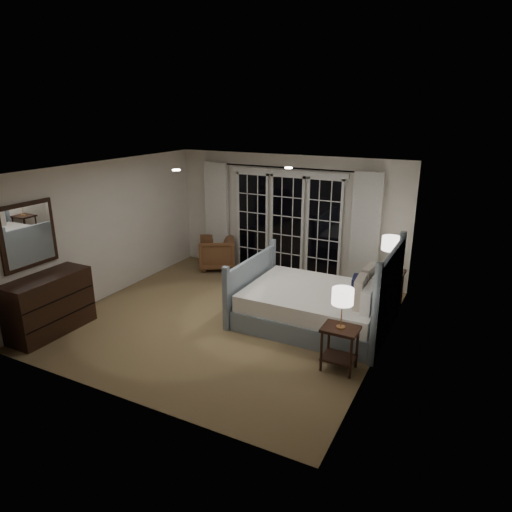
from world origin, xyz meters
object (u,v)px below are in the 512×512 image
at_px(bed, 318,305).
at_px(armchair, 217,253).
at_px(nightstand_right, 387,284).
at_px(dresser, 49,304).
at_px(lamp_left, 343,297).
at_px(lamp_right, 391,244).
at_px(nightstand_left, 340,342).

bearing_deg(bed, armchair, 151.16).
relative_size(nightstand_right, dresser, 0.53).
xyz_separation_m(nightstand_right, lamp_left, (-0.14, -2.30, 0.60)).
xyz_separation_m(bed, lamp_right, (0.86, 1.15, 0.84)).
xyz_separation_m(lamp_right, armchair, (-3.78, 0.46, -0.84)).
height_order(nightstand_right, lamp_left, lamp_left).
xyz_separation_m(nightstand_left, lamp_left, (0.00, -0.00, 0.65)).
bearing_deg(dresser, lamp_left, 12.92).
relative_size(bed, lamp_left, 4.28).
bearing_deg(nightstand_left, lamp_left, -90.00).
xyz_separation_m(lamp_left, dresser, (-4.36, -1.00, -0.59)).
bearing_deg(armchair, dresser, -41.71).
height_order(nightstand_right, armchair, armchair).
distance_m(nightstand_left, lamp_right, 2.44).
bearing_deg(nightstand_left, dresser, -167.08).
height_order(lamp_right, dresser, lamp_right).
height_order(nightstand_left, lamp_left, lamp_left).
height_order(bed, dresser, bed).
height_order(nightstand_right, dresser, dresser).
relative_size(nightstand_left, lamp_right, 1.01).
xyz_separation_m(nightstand_right, armchair, (-3.78, 0.46, -0.11)).
distance_m(nightstand_right, lamp_right, 0.73).
distance_m(nightstand_right, armchair, 3.81).
bearing_deg(dresser, nightstand_left, 12.92).
bearing_deg(nightstand_left, armchair, 142.76).
height_order(armchair, dresser, dresser).
height_order(bed, armchair, bed).
height_order(lamp_left, armchair, lamp_left).
distance_m(nightstand_right, lamp_left, 2.38).
bearing_deg(armchair, nightstand_left, 21.90).
bearing_deg(lamp_left, lamp_right, 86.42).
height_order(lamp_left, lamp_right, lamp_right).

